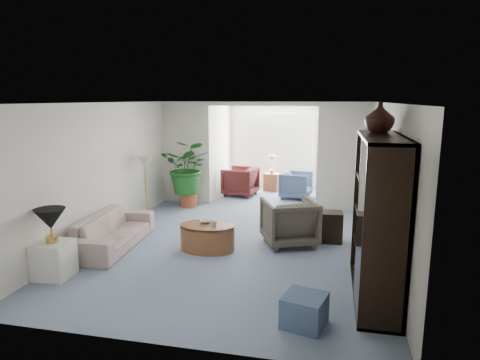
% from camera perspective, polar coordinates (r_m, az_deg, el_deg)
% --- Properties ---
extents(floor, '(6.00, 6.00, 0.00)m').
position_cam_1_polar(floor, '(7.38, -1.01, -9.29)').
color(floor, '#828FAB').
rests_on(floor, ground).
extents(sunroom_floor, '(2.60, 2.60, 0.00)m').
position_cam_1_polar(sunroom_floor, '(11.25, 3.82, -2.16)').
color(sunroom_floor, '#828FAB').
rests_on(sunroom_floor, ground).
extents(back_pier_left, '(1.20, 0.12, 2.50)m').
position_cam_1_polar(back_pier_left, '(10.43, -7.41, 3.71)').
color(back_pier_left, silver).
rests_on(back_pier_left, ground).
extents(back_pier_right, '(1.20, 0.12, 2.50)m').
position_cam_1_polar(back_pier_right, '(9.83, 13.97, 3.02)').
color(back_pier_right, silver).
rests_on(back_pier_right, ground).
extents(back_header, '(2.60, 0.12, 0.10)m').
position_cam_1_polar(back_header, '(9.87, 3.04, 10.36)').
color(back_header, silver).
rests_on(back_header, back_pier_left).
extents(window_pane, '(2.20, 0.02, 1.50)m').
position_cam_1_polar(window_pane, '(12.08, 4.68, 5.47)').
color(window_pane, white).
extents(window_blinds, '(2.20, 0.02, 1.50)m').
position_cam_1_polar(window_blinds, '(12.05, 4.66, 5.46)').
color(window_blinds, white).
extents(framed_picture, '(0.04, 0.50, 0.40)m').
position_cam_1_polar(framed_picture, '(6.74, 19.54, 3.03)').
color(framed_picture, '#B4AC90').
extents(sofa, '(0.90, 2.04, 0.58)m').
position_cam_1_polar(sofa, '(7.70, -16.93, -6.64)').
color(sofa, beige).
rests_on(sofa, ground).
extents(end_table, '(0.51, 0.51, 0.53)m').
position_cam_1_polar(end_table, '(6.75, -24.08, -9.90)').
color(end_table, white).
rests_on(end_table, ground).
extents(table_lamp, '(0.44, 0.44, 0.30)m').
position_cam_1_polar(table_lamp, '(6.56, -24.50, -4.86)').
color(table_lamp, black).
rests_on(table_lamp, end_table).
extents(floor_lamp, '(0.36, 0.36, 0.28)m').
position_cam_1_polar(floor_lamp, '(9.11, -12.90, 2.46)').
color(floor_lamp, beige).
rests_on(floor_lamp, ground).
extents(coffee_table, '(1.16, 1.16, 0.45)m').
position_cam_1_polar(coffee_table, '(7.26, -4.48, -7.80)').
color(coffee_table, '#985F37').
rests_on(coffee_table, ground).
extents(coffee_bowl, '(0.26, 0.26, 0.05)m').
position_cam_1_polar(coffee_bowl, '(7.29, -4.66, -5.66)').
color(coffee_bowl, beige).
rests_on(coffee_bowl, coffee_table).
extents(coffee_cup, '(0.12, 0.12, 0.09)m').
position_cam_1_polar(coffee_cup, '(7.04, -3.58, -6.06)').
color(coffee_cup, beige).
rests_on(coffee_cup, coffee_table).
extents(wingback_chair, '(1.16, 1.18, 0.82)m').
position_cam_1_polar(wingback_chair, '(7.51, 6.74, -5.69)').
color(wingback_chair, '#5B5348').
rests_on(wingback_chair, ground).
extents(side_table_dark, '(0.48, 0.39, 0.55)m').
position_cam_1_polar(side_table_dark, '(7.81, 12.09, -6.26)').
color(side_table_dark, black).
rests_on(side_table_dark, ground).
extents(entertainment_cabinet, '(0.51, 1.91, 2.12)m').
position_cam_1_polar(entertainment_cabinet, '(5.65, 18.29, -5.00)').
color(entertainment_cabinet, black).
rests_on(entertainment_cabinet, ground).
extents(cabinet_urn, '(0.39, 0.39, 0.41)m').
position_cam_1_polar(cabinet_urn, '(5.94, 18.56, 8.14)').
color(cabinet_urn, black).
rests_on(cabinet_urn, entertainment_cabinet).
extents(ottoman, '(0.56, 0.56, 0.36)m').
position_cam_1_polar(ottoman, '(5.06, 8.79, -17.19)').
color(ottoman, slate).
rests_on(ottoman, ground).
extents(plant_pot, '(0.40, 0.40, 0.32)m').
position_cam_1_polar(plant_pot, '(10.19, -7.01, -2.70)').
color(plant_pot, '#AC5131').
rests_on(plant_pot, ground).
extents(house_plant, '(1.16, 1.01, 1.29)m').
position_cam_1_polar(house_plant, '(10.03, -7.12, 1.78)').
color(house_plant, '#216122').
rests_on(house_plant, plant_pot).
extents(sunroom_chair_blue, '(0.87, 0.85, 0.69)m').
position_cam_1_polar(sunroom_chair_blue, '(11.00, 7.68, -0.69)').
color(sunroom_chair_blue, slate).
rests_on(sunroom_chair_blue, ground).
extents(sunroom_chair_maroon, '(0.96, 0.94, 0.77)m').
position_cam_1_polar(sunroom_chair_maroon, '(11.21, 0.03, -0.18)').
color(sunroom_chair_maroon, '#591E20').
rests_on(sunroom_chair_maroon, ground).
extents(sunroom_table, '(0.45, 0.38, 0.50)m').
position_cam_1_polar(sunroom_table, '(11.83, 4.36, -0.28)').
color(sunroom_table, '#985F37').
rests_on(sunroom_table, ground).
extents(shelf_clutter, '(0.30, 1.11, 1.06)m').
position_cam_1_polar(shelf_clutter, '(5.55, 17.89, -4.94)').
color(shelf_clutter, '#302A26').
rests_on(shelf_clutter, entertainment_cabinet).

